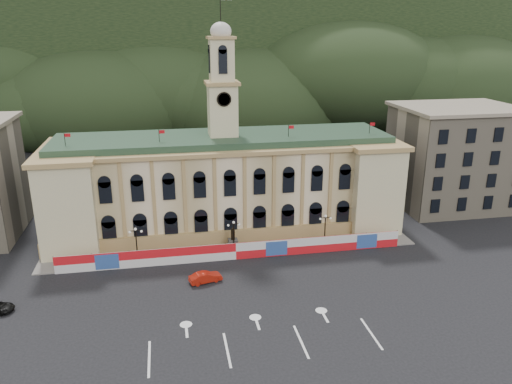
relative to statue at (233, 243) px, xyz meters
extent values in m
plane|color=black|center=(0.00, -18.00, -1.19)|extent=(260.00, 260.00, 0.00)
cube|color=black|center=(0.00, 112.00, 20.81)|extent=(230.00, 70.00, 44.00)
cube|color=#595651|center=(35.00, 92.00, 28.81)|extent=(22.00, 8.00, 14.00)
cube|color=#595651|center=(-48.00, 90.00, 24.81)|extent=(16.00, 7.00, 10.00)
cube|color=beige|center=(0.00, 10.00, 5.81)|extent=(55.00, 15.00, 14.00)
cube|color=#A98952|center=(0.00, 2.20, 0.01)|extent=(56.00, 0.80, 2.40)
cube|color=#A98952|center=(0.00, 10.00, 13.11)|extent=(56.20, 16.20, 0.60)
cube|color=#294530|center=(0.00, 10.00, 13.81)|extent=(53.00, 13.00, 1.20)
cube|color=beige|center=(-23.50, 9.00, 5.81)|extent=(8.00, 17.00, 14.00)
cube|color=beige|center=(23.50, 9.00, 5.81)|extent=(8.00, 17.00, 14.00)
cube|color=beige|center=(0.00, 10.00, 18.41)|extent=(4.40, 4.40, 8.00)
cube|color=#A98952|center=(0.00, 10.00, 22.61)|extent=(5.20, 5.20, 0.50)
cube|color=beige|center=(0.00, 10.00, 25.91)|extent=(3.60, 3.60, 6.50)
cube|color=#A98952|center=(0.00, 10.00, 29.31)|extent=(4.20, 4.20, 0.40)
cylinder|color=black|center=(0.00, 7.70, 20.41)|extent=(2.20, 0.20, 2.20)
ellipsoid|color=beige|center=(0.00, 10.00, 30.21)|extent=(3.20, 3.20, 2.72)
cylinder|color=black|center=(0.00, 10.00, 33.41)|extent=(0.12, 0.12, 5.00)
cube|color=tan|center=(43.00, 13.00, 7.81)|extent=(20.00, 16.00, 18.00)
cube|color=gray|center=(43.00, 13.00, 17.11)|extent=(21.00, 17.00, 0.60)
cube|color=red|center=(0.00, -3.00, 0.06)|extent=(50.00, 0.25, 2.50)
cube|color=#2D4F96|center=(-18.00, -3.14, 0.06)|extent=(3.20, 0.05, 2.20)
cube|color=#2D4F96|center=(6.00, -3.14, 0.06)|extent=(3.20, 0.05, 2.20)
cube|color=#2D4F96|center=(20.00, -3.14, 0.06)|extent=(3.20, 0.05, 2.20)
cube|color=slate|center=(0.00, -0.25, -1.11)|extent=(56.00, 5.50, 0.16)
cube|color=#595651|center=(0.00, 0.00, -0.29)|extent=(1.40, 1.40, 1.80)
cylinder|color=black|center=(0.00, 0.00, 1.41)|extent=(0.60, 0.60, 1.60)
sphere|color=black|center=(0.00, 0.00, 2.31)|extent=(0.44, 0.44, 0.44)
cylinder|color=black|center=(-14.00, -1.00, -1.04)|extent=(0.44, 0.44, 0.30)
cylinder|color=black|center=(-14.00, -1.00, 1.21)|extent=(0.18, 0.18, 4.80)
cube|color=black|center=(-14.00, -1.00, 3.51)|extent=(1.60, 0.08, 0.08)
sphere|color=silver|center=(-14.80, -1.00, 3.36)|extent=(0.36, 0.36, 0.36)
sphere|color=silver|center=(-13.20, -1.00, 3.36)|extent=(0.36, 0.36, 0.36)
sphere|color=silver|center=(-14.00, -1.00, 3.76)|extent=(0.40, 0.40, 0.40)
cylinder|color=black|center=(0.00, -1.00, -1.04)|extent=(0.44, 0.44, 0.30)
cylinder|color=black|center=(0.00, -1.00, 1.21)|extent=(0.18, 0.18, 4.80)
cube|color=black|center=(0.00, -1.00, 3.51)|extent=(1.60, 0.08, 0.08)
sphere|color=silver|center=(-0.80, -1.00, 3.36)|extent=(0.36, 0.36, 0.36)
sphere|color=silver|center=(0.80, -1.00, 3.36)|extent=(0.36, 0.36, 0.36)
sphere|color=silver|center=(0.00, -1.00, 3.76)|extent=(0.40, 0.40, 0.40)
cylinder|color=black|center=(14.00, -1.00, -1.04)|extent=(0.44, 0.44, 0.30)
cylinder|color=black|center=(14.00, -1.00, 1.21)|extent=(0.18, 0.18, 4.80)
cube|color=black|center=(14.00, -1.00, 3.51)|extent=(1.60, 0.08, 0.08)
sphere|color=silver|center=(13.20, -1.00, 3.36)|extent=(0.36, 0.36, 0.36)
sphere|color=silver|center=(14.80, -1.00, 3.36)|extent=(0.36, 0.36, 0.36)
sphere|color=silver|center=(14.00, -1.00, 3.76)|extent=(0.40, 0.40, 0.40)
imported|color=#A2180B|center=(-4.94, -9.05, -0.47)|extent=(3.61, 5.06, 1.42)
camera|label=1|loc=(-9.06, -68.01, 31.01)|focal=35.00mm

